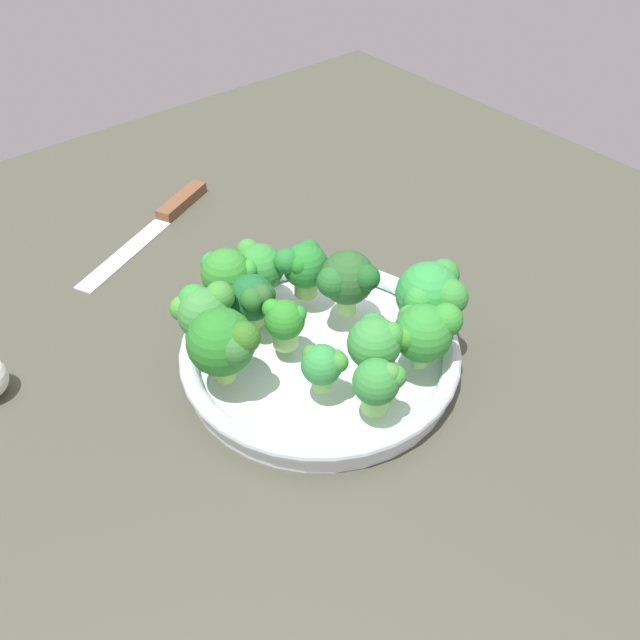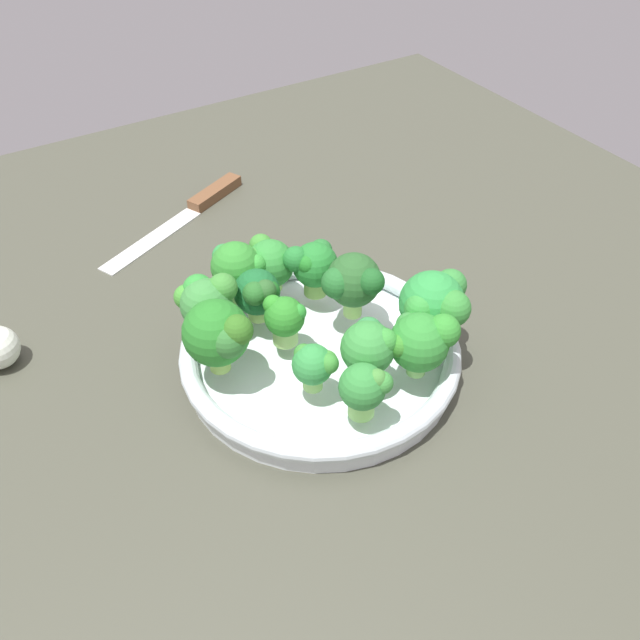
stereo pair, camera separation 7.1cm
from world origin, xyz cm
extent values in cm
cube|color=#444538|center=(0.00, 0.00, -1.25)|extent=(130.00, 130.00, 2.50)
cylinder|color=white|center=(-0.03, -1.96, 0.79)|extent=(28.57, 28.57, 1.59)
torus|color=silver|center=(-0.03, -1.96, 2.56)|extent=(29.76, 29.76, 1.94)
cylinder|color=#98D666|center=(10.17, -7.12, 4.65)|extent=(2.14, 2.14, 2.24)
sphere|color=green|center=(10.17, -7.12, 7.97)|extent=(6.77, 6.77, 6.77)
sphere|color=#338634|center=(10.65, -9.60, 8.87)|extent=(3.78, 3.78, 3.78)
sphere|color=#328E37|center=(8.08, -7.82, 8.69)|extent=(3.29, 3.29, 3.29)
sphere|color=#338236|center=(12.89, -6.62, 8.87)|extent=(3.42, 3.42, 3.42)
cylinder|color=#80C060|center=(5.78, -10.80, 4.60)|extent=(1.90, 1.90, 2.14)
sphere|color=#2F8731|center=(5.78, -10.80, 7.58)|extent=(5.86, 5.86, 5.86)
sphere|color=#318B2E|center=(7.73, -11.81, 8.93)|extent=(3.35, 3.35, 3.35)
sphere|color=#358137|center=(6.05, -8.62, 8.09)|extent=(2.47, 2.47, 2.47)
sphere|color=#327F26|center=(3.58, -10.62, 8.13)|extent=(2.38, 2.38, 2.38)
cylinder|color=#95C25C|center=(-3.67, 4.91, 4.47)|extent=(2.29, 2.29, 1.87)
sphere|color=#1A5F2C|center=(-3.67, 4.91, 7.03)|extent=(5.02, 5.02, 5.02)
sphere|color=#2A5A27|center=(-3.49, 3.21, 8.32)|extent=(2.34, 2.34, 2.34)
sphere|color=#1A5E1D|center=(-2.75, 3.67, 7.71)|extent=(2.19, 2.19, 2.19)
sphere|color=#266326|center=(-4.63, 3.40, 8.25)|extent=(2.55, 2.55, 2.55)
cylinder|color=#81C053|center=(-9.41, 4.96, 4.79)|extent=(2.43, 2.43, 2.51)
sphere|color=#3B863C|center=(-9.41, 4.96, 7.81)|extent=(5.43, 5.43, 5.43)
sphere|color=#3C8534|center=(-7.52, 4.76, 9.30)|extent=(3.08, 3.08, 3.08)
sphere|color=green|center=(-9.49, 6.51, 8.73)|extent=(3.24, 3.24, 3.24)
sphere|color=#3F9031|center=(-10.76, 6.80, 8.08)|extent=(2.64, 2.64, 2.64)
cylinder|color=#8FDA67|center=(-1.91, -12.40, 4.59)|extent=(2.53, 2.53, 2.13)
sphere|color=#318438|center=(-1.91, -12.40, 7.10)|extent=(4.45, 4.45, 4.45)
sphere|color=#378A37|center=(-0.58, -13.43, 7.81)|extent=(2.21, 2.21, 2.21)
sphere|color=#418636|center=(-0.97, -13.19, 8.28)|extent=(1.93, 1.93, 1.93)
cylinder|color=#89B950|center=(-10.59, -0.27, 4.82)|extent=(2.13, 2.13, 2.58)
sphere|color=#267726|center=(-10.59, -0.27, 8.28)|extent=(6.66, 6.66, 6.66)
sphere|color=#316B1F|center=(-9.37, -2.35, 9.81)|extent=(3.09, 3.09, 3.09)
sphere|color=#2F702E|center=(-10.31, -2.14, 8.87)|extent=(3.56, 3.56, 3.56)
cylinder|color=#85B653|center=(3.79, 5.27, 4.68)|extent=(2.60, 2.60, 2.29)
sphere|color=#24792D|center=(3.79, 5.27, 7.48)|extent=(5.10, 5.10, 5.10)
sphere|color=#23762F|center=(1.78, 6.00, 8.57)|extent=(2.88, 2.88, 2.88)
sphere|color=#266D2E|center=(5.27, 6.48, 8.11)|extent=(2.61, 2.61, 2.61)
sphere|color=#217323|center=(2.47, 4.67, 8.42)|extent=(2.19, 2.19, 2.19)
cylinder|color=#80BC5A|center=(-4.02, -7.10, 4.39)|extent=(1.98, 1.98, 1.72)
sphere|color=#318D3F|center=(-4.02, -7.10, 6.57)|extent=(4.03, 4.03, 4.03)
sphere|color=#378631|center=(-3.00, -8.31, 7.18)|extent=(2.02, 2.02, 2.02)
sphere|color=#3F8D35|center=(-2.84, -7.73, 6.93)|extent=(2.13, 2.13, 2.13)
sphere|color=#35822F|center=(-4.36, -6.00, 7.29)|extent=(1.93, 1.93, 1.93)
cylinder|color=#82C75E|center=(-4.00, 9.09, 4.80)|extent=(2.66, 2.66, 2.54)
sphere|color=#31862E|center=(-4.00, 9.09, 7.87)|extent=(5.52, 5.52, 5.52)
sphere|color=#2E8A3E|center=(-4.38, 11.12, 8.17)|extent=(2.73, 2.73, 2.73)
sphere|color=green|center=(-2.24, 7.72, 8.30)|extent=(2.33, 2.33, 2.33)
cylinder|color=#8DBE66|center=(1.10, -8.83, 4.69)|extent=(1.95, 1.95, 2.32)
sphere|color=#368A3B|center=(1.10, -8.83, 7.58)|extent=(5.30, 5.30, 5.30)
sphere|color=#328241|center=(2.14, -7.40, 8.15)|extent=(2.84, 2.84, 2.84)
sphere|color=green|center=(2.28, -9.77, 8.64)|extent=(2.58, 2.58, 2.58)
cylinder|color=#9DCD65|center=(5.35, -0.13, 4.92)|extent=(2.03, 2.03, 2.77)
sphere|color=#285A28|center=(5.35, -0.13, 8.22)|extent=(5.88, 5.88, 5.88)
sphere|color=#24652A|center=(3.25, -0.35, 8.68)|extent=(3.37, 3.37, 3.37)
sphere|color=#1D5823|center=(5.91, -2.33, 9.33)|extent=(2.85, 2.85, 2.85)
cylinder|color=#99CD64|center=(0.04, 8.71, 4.35)|extent=(2.51, 2.51, 1.64)
sphere|color=#318635|center=(0.04, 8.71, 6.96)|extent=(5.48, 5.48, 5.48)
sphere|color=#398632|center=(-0.06, 10.43, 7.99)|extent=(2.48, 2.48, 2.48)
sphere|color=#3A8331|center=(-1.90, 9.09, 7.67)|extent=(3.17, 3.17, 3.17)
sphere|color=#3C8831|center=(0.42, 10.76, 8.15)|extent=(2.71, 2.71, 2.71)
cylinder|color=#94C266|center=(-3.07, -0.48, 4.54)|extent=(2.66, 2.66, 2.02)
sphere|color=#2C8226|center=(-3.07, -0.48, 6.92)|extent=(4.21, 4.21, 4.21)
sphere|color=#2D8B26|center=(-3.75, 1.15, 7.98)|extent=(2.07, 2.07, 2.07)
sphere|color=#2B8B2E|center=(-1.95, -0.81, 7.61)|extent=(1.79, 1.79, 1.79)
sphere|color=#298533|center=(-3.46, 1.02, 7.43)|extent=(1.90, 1.90, 1.90)
cube|color=silver|center=(-6.83, 29.90, 0.20)|extent=(16.47, 9.64, 0.40)
cube|color=brown|center=(5.18, 35.61, 0.75)|extent=(9.62, 6.11, 1.50)
camera|label=1|loc=(-34.01, -43.61, 53.57)|focal=39.27mm
camera|label=2|loc=(-28.20, -47.74, 53.57)|focal=39.27mm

